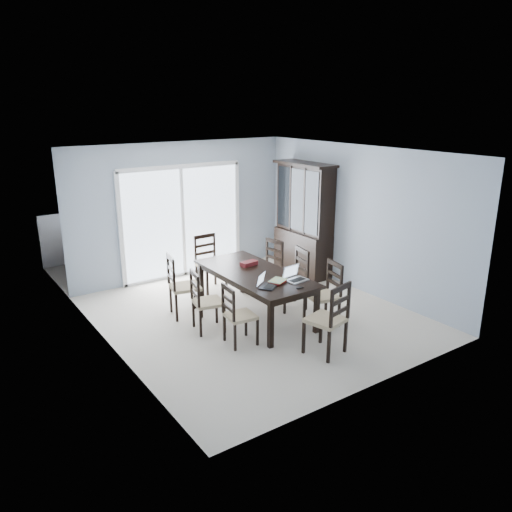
% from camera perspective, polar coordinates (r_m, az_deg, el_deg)
% --- Properties ---
extents(floor, '(5.00, 5.00, 0.00)m').
position_cam_1_polar(floor, '(8.07, -0.13, -6.89)').
color(floor, beige).
rests_on(floor, ground).
extents(ceiling, '(5.00, 5.00, 0.00)m').
position_cam_1_polar(ceiling, '(7.40, -0.15, 11.80)').
color(ceiling, white).
rests_on(ceiling, back_wall).
extents(back_wall, '(4.50, 0.02, 2.60)m').
position_cam_1_polar(back_wall, '(9.75, -8.51, 5.19)').
color(back_wall, '#919DAD').
rests_on(back_wall, floor).
extents(wall_left, '(0.02, 5.00, 2.60)m').
position_cam_1_polar(wall_left, '(6.68, -16.27, -0.89)').
color(wall_left, '#919DAD').
rests_on(wall_left, floor).
extents(wall_right, '(0.02, 5.00, 2.60)m').
position_cam_1_polar(wall_right, '(9.06, 11.71, 4.11)').
color(wall_right, '#919DAD').
rests_on(wall_right, floor).
extents(balcony, '(4.50, 2.00, 0.10)m').
position_cam_1_polar(balcony, '(10.97, -10.52, -0.86)').
color(balcony, gray).
rests_on(balcony, ground).
extents(railing, '(4.50, 0.06, 1.10)m').
position_cam_1_polar(railing, '(11.70, -12.71, 3.19)').
color(railing, '#99999E').
rests_on(railing, balcony).
extents(dining_table, '(1.00, 2.20, 0.75)m').
position_cam_1_polar(dining_table, '(7.82, -0.14, -2.39)').
color(dining_table, black).
rests_on(dining_table, floor).
extents(china_hutch, '(0.50, 1.38, 2.20)m').
position_cam_1_polar(china_hutch, '(9.85, 5.49, 4.06)').
color(china_hutch, black).
rests_on(china_hutch, floor).
extents(sliding_door, '(2.52, 0.05, 2.18)m').
position_cam_1_polar(sliding_door, '(9.77, -8.39, 3.94)').
color(sliding_door, silver).
rests_on(sliding_door, floor).
extents(chair_left_near, '(0.44, 0.43, 1.03)m').
position_cam_1_polar(chair_left_near, '(6.97, -2.44, -6.05)').
color(chair_left_near, black).
rests_on(chair_left_near, floor).
extents(chair_left_mid, '(0.49, 0.48, 1.09)m').
position_cam_1_polar(chair_left_mid, '(7.41, -6.19, -4.44)').
color(chair_left_mid, black).
rests_on(chair_left_mid, floor).
extents(chair_left_far, '(0.54, 0.53, 1.18)m').
position_cam_1_polar(chair_left_far, '(7.96, -8.85, -2.63)').
color(chair_left_far, black).
rests_on(chair_left_far, floor).
extents(chair_right_near, '(0.52, 0.51, 1.14)m').
position_cam_1_polar(chair_right_near, '(7.69, 8.23, -3.48)').
color(chair_right_near, black).
rests_on(chair_right_near, floor).
extents(chair_right_mid, '(0.52, 0.51, 1.16)m').
position_cam_1_polar(chair_right_mid, '(8.25, 4.56, -1.82)').
color(chair_right_mid, black).
rests_on(chair_right_mid, floor).
extents(chair_right_far, '(0.49, 0.48, 1.13)m').
position_cam_1_polar(chair_right_far, '(8.83, 1.61, -0.61)').
color(chair_right_far, black).
rests_on(chair_right_far, floor).
extents(chair_end_near, '(0.55, 0.56, 1.20)m').
position_cam_1_polar(chair_end_near, '(6.72, 8.72, -6.33)').
color(chair_end_near, black).
rests_on(chair_end_near, floor).
extents(chair_end_far, '(0.44, 0.45, 1.16)m').
position_cam_1_polar(chair_end_far, '(9.09, -5.50, -0.03)').
color(chair_end_far, black).
rests_on(chair_end_far, floor).
extents(laptop_dark, '(0.36, 0.33, 0.20)m').
position_cam_1_polar(laptop_dark, '(7.17, 1.45, -3.19)').
color(laptop_dark, black).
rests_on(laptop_dark, dining_table).
extents(laptop_silver, '(0.34, 0.26, 0.22)m').
position_cam_1_polar(laptop_silver, '(7.44, 4.69, -2.44)').
color(laptop_silver, silver).
rests_on(laptop_silver, dining_table).
extents(book_stack, '(0.32, 0.30, 0.04)m').
position_cam_1_polar(book_stack, '(7.35, 2.47, -2.91)').
color(book_stack, maroon).
rests_on(book_stack, dining_table).
extents(cell_phone, '(0.10, 0.05, 0.01)m').
position_cam_1_polar(cell_phone, '(7.16, 5.04, -3.64)').
color(cell_phone, black).
rests_on(cell_phone, dining_table).
extents(game_box, '(0.30, 0.17, 0.07)m').
position_cam_1_polar(game_box, '(8.10, -0.81, -0.86)').
color(game_box, '#531410').
rests_on(game_box, dining_table).
extents(hot_tub, '(1.93, 1.79, 0.86)m').
position_cam_1_polar(hot_tub, '(10.59, -13.86, 0.98)').
color(hot_tub, brown).
rests_on(hot_tub, balcony).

